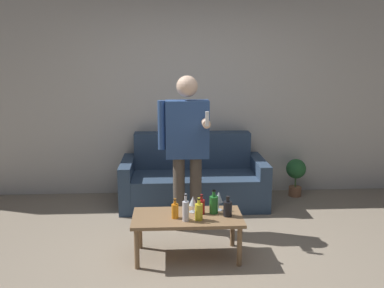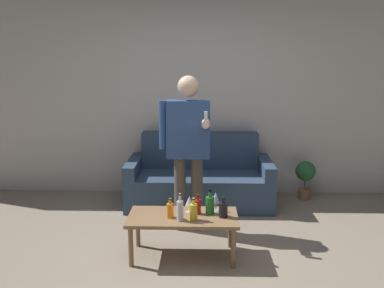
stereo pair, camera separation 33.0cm
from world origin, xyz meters
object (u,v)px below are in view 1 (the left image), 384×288
(coffee_table, at_px, (187,221))
(bottle_orange, at_px, (175,210))
(person_standing_front, at_px, (187,142))
(couch, at_px, (193,179))

(coffee_table, bearing_deg, bottle_orange, -158.13)
(person_standing_front, bearing_deg, coffee_table, -92.00)
(coffee_table, distance_m, person_standing_front, 0.88)
(bottle_orange, bearing_deg, coffee_table, 21.87)
(bottle_orange, bearing_deg, couch, 80.81)
(coffee_table, bearing_deg, couch, 84.73)
(coffee_table, height_order, bottle_orange, bottle_orange)
(couch, height_order, person_standing_front, person_standing_front)
(couch, distance_m, bottle_orange, 1.57)
(couch, relative_size, person_standing_front, 1.09)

